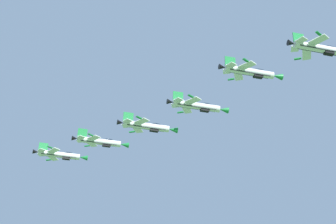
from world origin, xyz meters
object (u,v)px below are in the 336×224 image
fighter_jet_right_wing (197,106)px  fighter_jet_left_outer (147,126)px  fighter_jet_right_outer (100,142)px  fighter_jet_trail_slot (60,155)px  fighter_jet_lead (321,49)px  fighter_jet_left_wing (251,72)px

fighter_jet_right_wing → fighter_jet_left_outer: size_ratio=1.00×
fighter_jet_right_wing → fighter_jet_right_outer: fighter_jet_right_outer is taller
fighter_jet_right_wing → fighter_jet_trail_slot: fighter_jet_trail_slot is taller
fighter_jet_lead → fighter_jet_left_wing: fighter_jet_left_wing is taller
fighter_jet_left_wing → fighter_jet_trail_slot: (-59.78, 18.82, -1.72)m
fighter_jet_left_wing → fighter_jet_trail_slot: size_ratio=1.00×
fighter_jet_left_outer → fighter_jet_right_outer: (-16.22, 6.27, 2.00)m
fighter_jet_right_outer → fighter_jet_trail_slot: (-14.89, 4.49, 0.87)m
fighter_jet_lead → fighter_jet_right_wing: fighter_jet_lead is taller
fighter_jet_lead → fighter_jet_left_wing: bearing=-136.2°
fighter_jet_right_wing → fighter_jet_left_outer: fighter_jet_right_wing is taller
fighter_jet_lead → fighter_jet_right_outer: 63.85m
fighter_jet_right_wing → fighter_jet_trail_slot: size_ratio=1.00×
fighter_jet_left_wing → fighter_jet_right_wing: fighter_jet_left_wing is taller
fighter_jet_left_outer → fighter_jet_trail_slot: size_ratio=1.00×
fighter_jet_left_outer → fighter_jet_right_outer: 17.50m
fighter_jet_right_wing → fighter_jet_trail_slot: bearing=-138.1°
fighter_jet_right_wing → fighter_jet_right_outer: 31.50m
fighter_jet_lead → fighter_jet_left_outer: 46.67m
fighter_jet_lead → fighter_jet_left_wing: 16.74m
fighter_jet_left_wing → fighter_jet_right_wing: size_ratio=1.00×
fighter_jet_right_wing → fighter_jet_trail_slot: 47.06m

